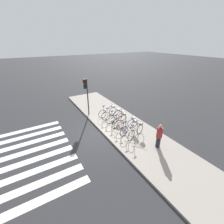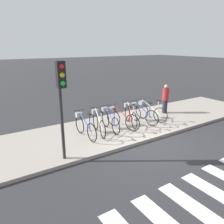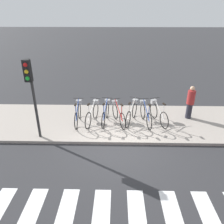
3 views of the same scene
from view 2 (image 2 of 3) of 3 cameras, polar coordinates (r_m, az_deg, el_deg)
name	(u,v)px [view 2 (image 2 of 3)]	position (r m, az deg, el deg)	size (l,w,h in m)	color
ground_plane	(145,143)	(8.55, 8.64, -8.02)	(120.00, 120.00, 0.00)	#2D2D30
sidewalk	(119,128)	(9.80, 1.89, -4.13)	(16.44, 3.51, 0.12)	#9E9389
parked_bicycle_0	(84,126)	(8.64, -7.23, -3.53)	(0.46, 1.74, 1.07)	black
parked_bicycle_1	(98,122)	(8.94, -3.62, -2.70)	(0.55, 1.70, 1.07)	black
parked_bicycle_2	(109,119)	(9.26, -0.68, -1.97)	(0.46, 1.73, 1.07)	black
parked_bicycle_3	(121,118)	(9.47, 2.37, -1.54)	(0.68, 1.66, 1.07)	black
parked_bicycle_4	(130,115)	(9.95, 4.75, -0.66)	(0.70, 1.65, 1.07)	black
parked_bicycle_5	(142,113)	(10.20, 7.77, -0.32)	(0.47, 1.72, 1.07)	black
parked_bicycle_6	(149,111)	(10.62, 9.73, 0.30)	(0.64, 1.67, 1.07)	black
pedestrian	(165,98)	(11.86, 13.78, 3.48)	(0.34, 0.34, 1.53)	#23232D
traffic_light	(61,91)	(6.46, -13.15, 5.38)	(0.24, 0.40, 3.07)	#2D2D2D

